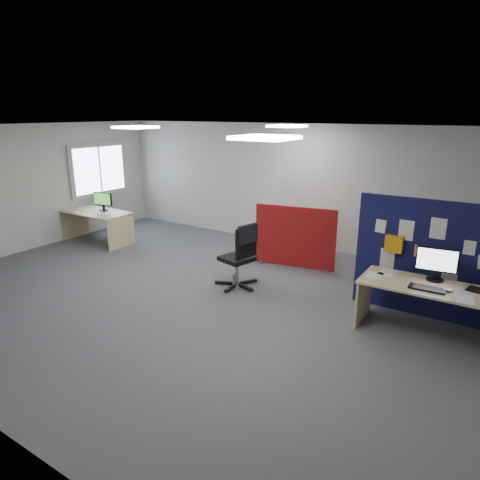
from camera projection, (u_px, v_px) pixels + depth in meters
The scene contains 17 objects.
floor at pixel (189, 293), 7.20m from camera, with size 9.00×9.00×0.00m, color #515358.
ceiling at pixel (182, 128), 6.43m from camera, with size 9.00×7.00×0.02m, color white.
wall_back at pixel (285, 185), 9.63m from camera, with size 9.00×0.02×2.70m, color silver.
wall_left at pixel (23, 189), 9.15m from camera, with size 0.02×7.00×2.70m, color silver.
window at pixel (99, 169), 10.66m from camera, with size 0.06×1.70×1.30m.
ceiling_lights at pixel (226, 129), 6.80m from camera, with size 4.10×4.10×0.04m.
navy_divider at pixel (429, 260), 6.18m from camera, with size 2.13×0.30×1.76m.
main_desk at pixel (427, 296), 5.75m from camera, with size 1.71×0.76×0.73m.
monitor_main at pixel (437, 263), 5.76m from camera, with size 0.53×0.22×0.46m.
keyboard at pixel (427, 289), 5.53m from camera, with size 0.45×0.18×0.03m, color black.
mouse at pixel (448, 290), 5.47m from camera, with size 0.10×0.06×0.03m, color gray.
paper_tray at pixel (479, 290), 5.48m from camera, with size 0.28×0.22×0.01m, color black.
red_divider at pixel (295, 238), 8.30m from camera, with size 1.59×0.32×1.20m.
second_desk at pixel (98, 218), 9.93m from camera, with size 1.66×0.83×0.73m.
monitor_second at pixel (103, 201), 9.88m from camera, with size 0.47×0.21×0.43m.
office_chair at pixel (241, 252), 7.24m from camera, with size 0.76×0.74×1.14m.
desk_papers at pixel (407, 281), 5.79m from camera, with size 1.42×0.74×0.00m.
Camera 1 is at (4.32, -5.11, 2.94)m, focal length 32.00 mm.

